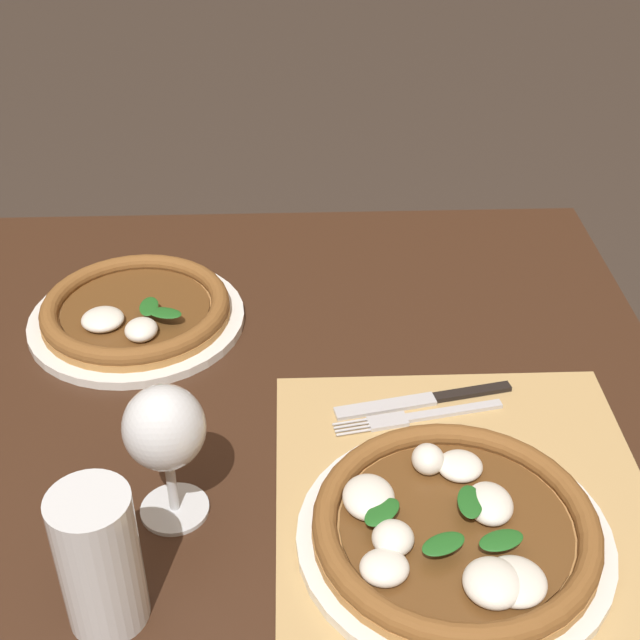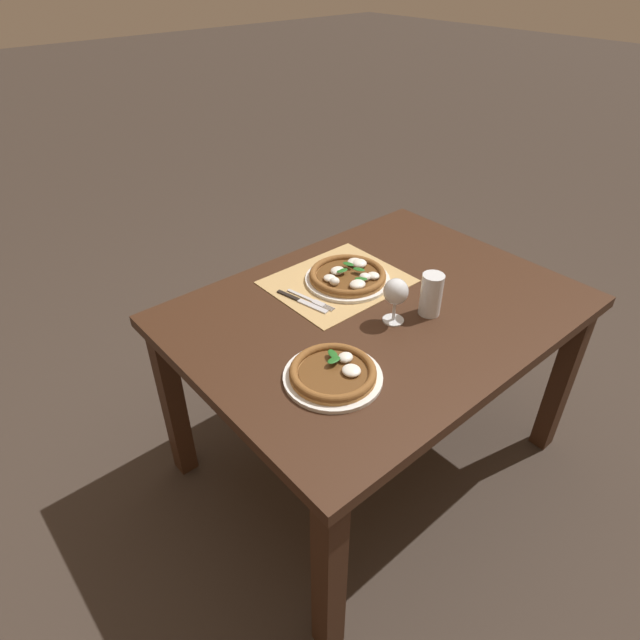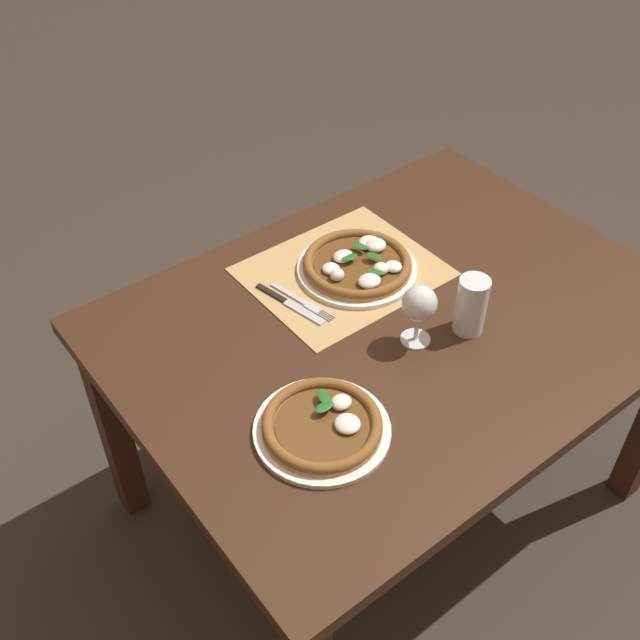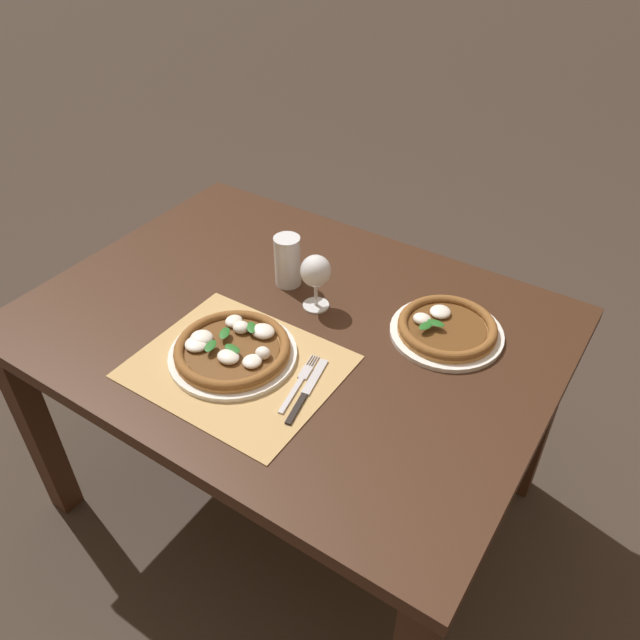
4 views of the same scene
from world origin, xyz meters
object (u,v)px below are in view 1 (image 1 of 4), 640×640
object	(u,v)px
fork	(418,417)
pizza_near	(454,529)
pint_glass	(100,562)
wine_glass	(165,433)
knife	(424,400)
pizza_far	(136,312)

from	to	relation	value
fork	pizza_near	bearing A→B (deg)	-176.78
pint_glass	fork	distance (m)	0.41
wine_glass	pint_glass	bearing A→B (deg)	159.38
wine_glass	pint_glass	distance (m)	0.14
fork	knife	bearing A→B (deg)	-20.37
pizza_far	wine_glass	bearing A→B (deg)	-166.17
pizza_near	pint_glass	bearing A→B (deg)	101.74
pint_glass	knife	bearing A→B (deg)	-48.77
wine_glass	knife	size ratio (longest dim) A/B	0.72
pizza_near	pizza_far	distance (m)	0.53
knife	pint_glass	bearing A→B (deg)	131.23
pint_glass	pizza_far	bearing A→B (deg)	4.54
pizza_far	wine_glass	size ratio (longest dim) A/B	1.82
wine_glass	pint_glass	xyz separation A→B (m)	(-0.12, 0.05, -0.04)
pizza_near	pint_glass	distance (m)	0.33
pizza_near	pizza_far	world-z (taller)	pizza_near
pizza_near	wine_glass	bearing A→B (deg)	78.47
wine_glass	knife	distance (m)	0.33
pint_glass	knife	xyz separation A→B (m)	(0.28, -0.32, -0.06)
wine_glass	fork	distance (m)	0.31
pizza_near	knife	distance (m)	0.22
pizza_near	fork	bearing A→B (deg)	3.22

